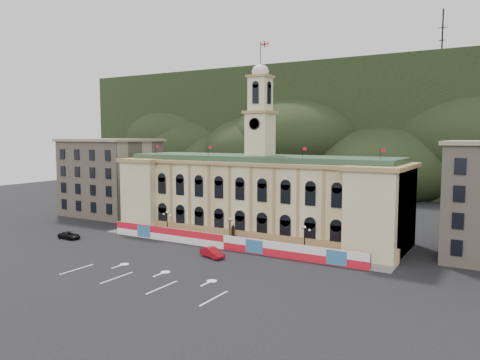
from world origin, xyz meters
The scene contains 13 objects.
ground centered at (0.00, 0.00, 0.00)m, with size 260.00×260.00×0.00m, color black.
lane_markings centered at (0.00, -5.00, 0.00)m, with size 26.00×10.00×0.02m, color white, non-canonical shape.
hill_ridge centered at (0.03, 121.99, 19.48)m, with size 230.00×80.00×64.00m.
city_hall centered at (0.00, 27.63, 7.85)m, with size 56.20×17.60×37.10m.
side_building_left centered at (-43.00, 30.93, 9.33)m, with size 21.00×17.00×18.60m.
hoarding_fence centered at (0.06, 15.07, 1.25)m, with size 50.00×0.44×2.50m.
pavement centered at (0.00, 17.75, 0.08)m, with size 56.00×5.50×0.16m, color slate.
statue centered at (0.00, 18.00, 1.19)m, with size 1.40×1.40×3.72m.
lamp_left centered at (-14.00, 17.00, 3.07)m, with size 1.96×0.44×5.15m.
lamp_center centered at (0.00, 17.00, 3.07)m, with size 1.96×0.44×5.15m.
lamp_right centered at (14.00, 17.00, 3.07)m, with size 1.96×0.44×5.15m.
red_sedan centered at (1.27, 9.55, 0.79)m, with size 5.08×3.24×1.58m, color #9F0B16.
black_suv centered at (-29.48, 7.07, 0.65)m, with size 4.73×2.28×1.30m, color black.
Camera 1 is at (42.32, -51.16, 19.45)m, focal length 35.00 mm.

